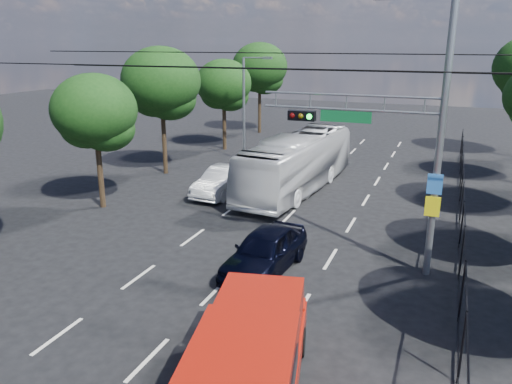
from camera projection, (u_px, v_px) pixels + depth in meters
The scene contains 14 objects.
ground at pixel (148, 360), 13.13m from camera, with size 120.00×120.00×0.00m, color black.
lane_markings at pixel (300, 204), 25.59m from camera, with size 6.12×38.00×0.01m.
signal_mast at pixel (403, 127), 16.87m from camera, with size 6.43×0.39×9.50m.
streetlight_left at pixel (246, 104), 33.79m from camera, with size 2.09×0.22×7.08m.
utility_wires at pixel (266, 63), 18.90m from camera, with size 22.00×5.04×0.74m.
fence_right at pixel (462, 215), 21.00m from camera, with size 0.06×34.03×2.00m.
tree_left_b at pixel (96, 116), 23.95m from camera, with size 4.08×4.08×6.63m.
tree_left_c at pixel (162, 87), 30.16m from camera, with size 4.80×4.80×7.80m.
tree_left_d at pixel (224, 87), 37.33m from camera, with size 4.20×4.20×6.83m.
tree_left_e at pixel (260, 71), 44.29m from camera, with size 4.92×4.92×7.99m.
red_pickup at pixel (251, 355), 11.38m from camera, with size 3.31×6.22×2.21m.
navy_hatchback at pixel (265, 251), 17.99m from camera, with size 1.87×4.65×1.58m, color black.
white_bus at pixel (297, 163), 27.68m from camera, with size 2.63×11.26×3.14m, color silver.
white_van at pixel (223, 181), 27.09m from camera, with size 1.60×4.60×1.52m, color silver.
Camera 1 is at (6.79, -9.45, 8.03)m, focal length 35.00 mm.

